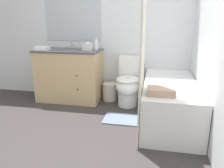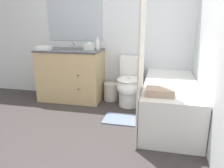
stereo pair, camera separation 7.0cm
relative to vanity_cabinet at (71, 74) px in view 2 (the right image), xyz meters
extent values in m
plane|color=#383333|center=(0.71, -1.48, -0.43)|extent=(14.00, 14.00, 0.00)
cube|color=silver|center=(0.71, 0.30, 0.82)|extent=(8.00, 0.05, 2.50)
cube|color=#B2BCC6|center=(0.00, 0.27, 1.00)|extent=(0.97, 0.01, 0.93)
cube|color=silver|center=(1.96, -0.60, 0.82)|extent=(0.05, 2.75, 2.50)
cube|color=tan|center=(0.00, 0.00, -0.02)|extent=(1.02, 0.54, 0.82)
cube|color=#4C4C51|center=(0.00, 0.00, 0.40)|extent=(1.04, 0.56, 0.03)
cylinder|color=white|center=(0.00, 0.00, 0.36)|extent=(0.31, 0.31, 0.10)
sphere|color=#382D23|center=(0.23, -0.28, 0.06)|extent=(0.02, 0.02, 0.02)
sphere|color=#382D23|center=(0.23, -0.28, -0.16)|extent=(0.02, 0.02, 0.02)
cylinder|color=silver|center=(0.00, 0.20, 0.44)|extent=(0.04, 0.04, 0.04)
cylinder|color=silver|center=(0.00, 0.15, 0.50)|extent=(0.02, 0.11, 0.09)
cylinder|color=silver|center=(-0.06, 0.20, 0.44)|extent=(0.03, 0.03, 0.04)
cylinder|color=silver|center=(0.05, 0.20, 0.44)|extent=(0.03, 0.03, 0.04)
cylinder|color=white|center=(0.99, -0.10, -0.31)|extent=(0.30, 0.30, 0.24)
ellipsoid|color=white|center=(0.99, -0.16, -0.10)|extent=(0.36, 0.46, 0.27)
torus|color=white|center=(0.99, -0.16, 0.00)|extent=(0.36, 0.36, 0.04)
cube|color=white|center=(0.99, 0.16, 0.16)|extent=(0.35, 0.18, 0.32)
ellipsoid|color=white|center=(0.99, -0.16, 0.02)|extent=(0.34, 0.43, 0.02)
cube|color=white|center=(1.59, -0.51, -0.17)|extent=(0.67, 1.57, 0.52)
cube|color=#ACB1B2|center=(1.59, -0.51, 0.08)|extent=(0.55, 1.45, 0.01)
cube|color=silver|center=(1.25, -1.04, 0.59)|extent=(0.01, 0.58, 2.03)
cylinder|color=silver|center=(0.66, 0.10, -0.29)|extent=(0.24, 0.24, 0.29)
cube|color=white|center=(0.33, 0.00, 0.46)|extent=(0.14, 0.14, 0.10)
ellipsoid|color=white|center=(0.33, 0.00, 0.52)|extent=(0.06, 0.04, 0.03)
cylinder|color=white|center=(0.45, 0.06, 0.49)|extent=(0.06, 0.06, 0.16)
cylinder|color=silver|center=(0.45, 0.06, 0.59)|extent=(0.03, 0.03, 0.03)
cube|color=white|center=(-0.38, -0.14, 0.44)|extent=(0.21, 0.16, 0.06)
cube|color=tan|center=(1.46, -1.05, 0.13)|extent=(0.30, 0.22, 0.08)
cube|color=slate|center=(1.01, -0.64, -0.42)|extent=(0.55, 0.36, 0.02)
camera|label=1|loc=(1.38, -3.33, 0.84)|focal=35.00mm
camera|label=2|loc=(1.45, -3.31, 0.84)|focal=35.00mm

